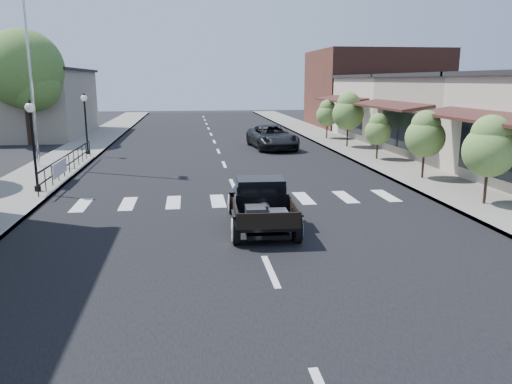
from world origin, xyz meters
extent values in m
plane|color=black|center=(0.00, 0.00, 0.00)|extent=(120.00, 120.00, 0.00)
cube|color=black|center=(0.00, 15.00, 0.01)|extent=(14.00, 80.00, 0.02)
cube|color=gray|center=(-8.50, 15.00, 0.07)|extent=(3.00, 80.00, 0.15)
cube|color=gray|center=(8.50, 15.00, 0.07)|extent=(3.00, 80.00, 0.15)
cube|color=#A09686|center=(-15.00, 28.00, 2.50)|extent=(10.00, 12.00, 5.00)
cube|color=gray|center=(15.00, 13.00, 2.25)|extent=(10.00, 9.00, 4.50)
cube|color=beige|center=(15.00, 22.00, 2.25)|extent=(10.00, 9.00, 4.50)
cube|color=brown|center=(15.50, 32.00, 3.50)|extent=(11.00, 10.00, 7.00)
cylinder|color=silver|center=(-9.20, 12.00, 5.89)|extent=(0.12, 0.12, 11.48)
imported|color=black|center=(3.51, 17.85, 0.75)|extent=(2.92, 5.58, 1.50)
camera|label=1|loc=(-1.77, -13.67, 4.32)|focal=35.00mm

